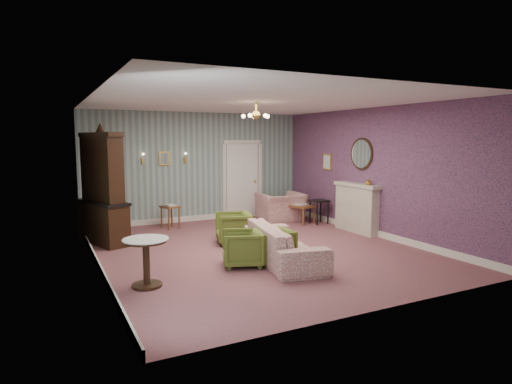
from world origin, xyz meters
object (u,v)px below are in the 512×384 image
sofa_chintz (284,237)px  olive_chair_b (242,247)px  olive_chair_a (272,244)px  fireplace (356,208)px  coffee_table (297,213)px  side_table_black (319,212)px  pedestal_table (146,262)px  olive_chair_c (234,226)px  dresser (102,185)px  wingback_chair (281,202)px

sofa_chintz → olive_chair_b: bearing=96.0°
olive_chair_a → fireplace: 3.36m
coffee_table → side_table_black: bearing=-46.9°
olive_chair_b → pedestal_table: bearing=-58.9°
olive_chair_b → olive_chair_c: 1.68m
olive_chair_a → coffee_table: olive_chair_a is taller
olive_chair_a → dresser: dresser is taller
olive_chair_b → sofa_chintz: 0.80m
sofa_chintz → side_table_black: sofa_chintz is taller
pedestal_table → fireplace: bearing=17.3°
dresser → pedestal_table: bearing=-105.8°
fireplace → coffee_table: bearing=110.3°
wingback_chair → sofa_chintz: bearing=64.4°
olive_chair_a → coffee_table: size_ratio=0.70×
dresser → coffee_table: 5.00m
olive_chair_c → side_table_black: olive_chair_c is taller
side_table_black → pedestal_table: pedestal_table is taller
olive_chair_a → sofa_chintz: sofa_chintz is taller
olive_chair_a → olive_chair_b: size_ratio=0.98×
olive_chair_b → olive_chair_c: bearing=-178.3°
pedestal_table → olive_chair_c: bearing=40.4°
olive_chair_a → olive_chair_c: bearing=-178.7°
side_table_black → olive_chair_c: bearing=-161.4°
side_table_black → pedestal_table: (-5.10, -2.88, 0.05)m
fireplace → pedestal_table: size_ratio=1.90×
olive_chair_b → pedestal_table: pedestal_table is taller
olive_chair_a → pedestal_table: pedestal_table is taller
pedestal_table → wingback_chair: bearing=39.9°
sofa_chintz → side_table_black: (2.59, 2.62, -0.13)m
dresser → side_table_black: size_ratio=3.94×
wingback_chair → pedestal_table: (-4.43, -3.70, -0.13)m
olive_chair_a → dresser: (-2.46, 2.92, 0.90)m
wingback_chair → dresser: size_ratio=0.46×
side_table_black → pedestal_table: 5.86m
olive_chair_c → coffee_table: bearing=135.1°
olive_chair_b → wingback_chair: bearing=161.5°
olive_chair_c → sofa_chintz: 1.68m
side_table_black → olive_chair_b: bearing=-142.9°
sofa_chintz → coffee_table: sofa_chintz is taller
olive_chair_a → dresser: bearing=-138.9°
olive_chair_a → olive_chair_b: (-0.54, 0.07, 0.01)m
dresser → pedestal_table: dresser is taller
pedestal_table → olive_chair_a: bearing=6.4°
side_table_black → fireplace: bearing=-80.3°
olive_chair_c → wingback_chair: size_ratio=0.63×
wingback_chair → fireplace: size_ratio=0.82×
fireplace → wingback_chair: bearing=113.3°
olive_chair_a → pedestal_table: (-2.27, -0.26, 0.03)m
olive_chair_b → olive_chair_c: size_ratio=0.95×
sofa_chintz → dresser: (-2.71, 2.91, 0.79)m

